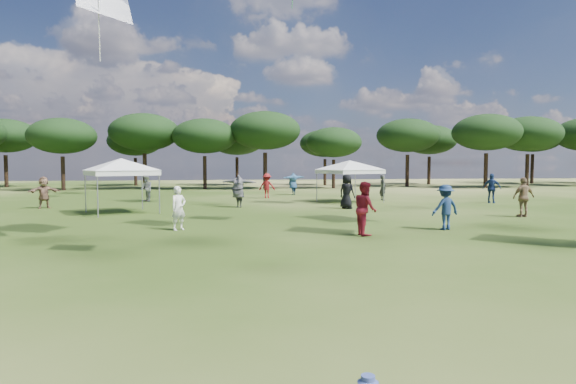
% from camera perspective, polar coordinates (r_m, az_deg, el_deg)
% --- Properties ---
extents(tree_line, '(108.78, 17.63, 7.77)m').
position_cam_1_polar(tree_line, '(50.31, -4.08, 6.73)').
color(tree_line, black).
rests_on(tree_line, ground).
extents(tent_left, '(5.68, 5.68, 3.07)m').
position_cam_1_polar(tent_left, '(25.70, -19.17, 3.51)').
color(tent_left, gray).
rests_on(tent_left, ground).
extents(tent_right, '(6.27, 6.27, 3.01)m').
position_cam_1_polar(tent_right, '(31.41, 7.33, 3.51)').
color(tent_right, gray).
rests_on(tent_right, ground).
extents(festival_crowd, '(31.04, 23.16, 1.92)m').
position_cam_1_polar(festival_crowd, '(27.20, -3.44, -0.00)').
color(festival_crowd, '#27282C').
rests_on(festival_crowd, ground).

